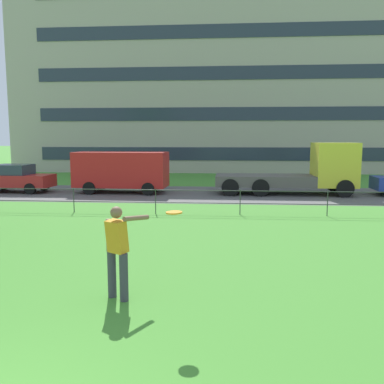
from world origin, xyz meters
TOP-DOWN VIEW (x-y plane):
  - street_strip at (0.00, 18.90)m, footprint 80.00×6.77m
  - park_fence at (0.00, 12.98)m, footprint 33.51×0.04m
  - person_thrower at (0.78, 4.22)m, footprint 0.77×0.66m
  - frisbee at (1.93, 3.49)m, footprint 0.33×0.33m
  - car_red_right at (-8.90, 18.89)m, footprint 4.06×1.93m
  - panel_van_far_left at (-2.92, 19.12)m, footprint 5.07×2.24m
  - flatbed_truck_center at (7.03, 19.29)m, footprint 7.33×2.50m
  - apartment_building_background at (2.02, 39.70)m, footprint 36.56×15.67m

SIDE VIEW (x-z plane):
  - street_strip at x=0.00m, z-range 0.00..0.01m
  - park_fence at x=0.00m, z-range 0.17..1.17m
  - car_red_right at x=-8.90m, z-range 0.01..1.55m
  - person_thrower at x=0.78m, z-range 0.07..1.83m
  - flatbed_truck_center at x=7.03m, z-range -0.16..2.59m
  - panel_van_far_left at x=-2.92m, z-range 0.15..2.39m
  - frisbee at x=1.93m, z-range 1.77..1.81m
  - apartment_building_background at x=2.02m, z-range 0.00..17.05m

